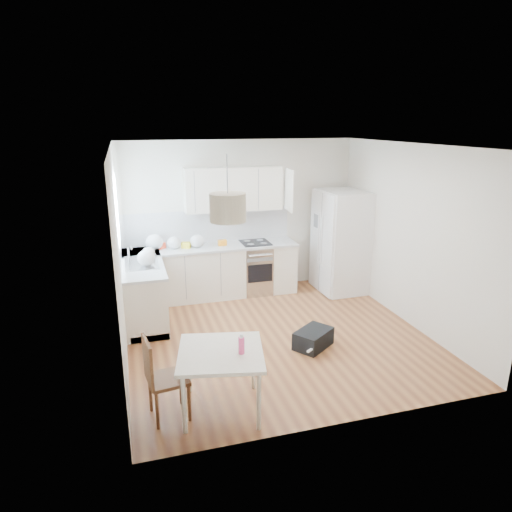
{
  "coord_description": "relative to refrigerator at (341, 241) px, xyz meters",
  "views": [
    {
      "loc": [
        -1.98,
        -5.72,
        3.01
      ],
      "look_at": [
        -0.2,
        0.4,
        1.11
      ],
      "focal_mm": 32.0,
      "sensor_mm": 36.0,
      "label": 1
    }
  ],
  "objects": [
    {
      "name": "floor",
      "position": [
        -1.72,
        -1.49,
        -0.92
      ],
      "size": [
        4.2,
        4.2,
        0.0
      ],
      "primitive_type": "plane",
      "color": "brown",
      "rests_on": "ground"
    },
    {
      "name": "ceiling",
      "position": [
        -1.72,
        -1.49,
        1.78
      ],
      "size": [
        4.2,
        4.2,
        0.0
      ],
      "primitive_type": "plane",
      "rotation": [
        3.14,
        0.0,
        0.0
      ],
      "color": "white",
      "rests_on": "wall_back"
    },
    {
      "name": "wall_back",
      "position": [
        -1.72,
        0.61,
        0.43
      ],
      "size": [
        4.2,
        0.0,
        4.2
      ],
      "primitive_type": "plane",
      "rotation": [
        1.57,
        0.0,
        0.0
      ],
      "color": "silver",
      "rests_on": "floor"
    },
    {
      "name": "wall_left",
      "position": [
        -3.82,
        -1.49,
        0.43
      ],
      "size": [
        0.0,
        4.2,
        4.2
      ],
      "primitive_type": "plane",
      "rotation": [
        1.57,
        0.0,
        1.57
      ],
      "color": "silver",
      "rests_on": "floor"
    },
    {
      "name": "wall_right",
      "position": [
        0.38,
        -1.49,
        0.43
      ],
      "size": [
        0.0,
        4.2,
        4.2
      ],
      "primitive_type": "plane",
      "rotation": [
        1.57,
        0.0,
        -1.57
      ],
      "color": "silver",
      "rests_on": "floor"
    },
    {
      "name": "window_glassblock",
      "position": [
        -3.81,
        -0.34,
        0.83
      ],
      "size": [
        0.02,
        1.0,
        1.0
      ],
      "primitive_type": "cube",
      "color": "#BFE0F9",
      "rests_on": "wall_left"
    },
    {
      "name": "cabinets_back",
      "position": [
        -2.32,
        0.31,
        -0.48
      ],
      "size": [
        3.0,
        0.6,
        0.88
      ],
      "primitive_type": "cube",
      "color": "white",
      "rests_on": "floor"
    },
    {
      "name": "cabinets_left",
      "position": [
        -3.52,
        -0.29,
        -0.48
      ],
      "size": [
        0.6,
        1.8,
        0.88
      ],
      "primitive_type": "cube",
      "color": "white",
      "rests_on": "floor"
    },
    {
      "name": "counter_back",
      "position": [
        -2.32,
        0.31,
        -0.02
      ],
      "size": [
        3.02,
        0.64,
        0.04
      ],
      "primitive_type": "cube",
      "color": "#B5B8BA",
      "rests_on": "cabinets_back"
    },
    {
      "name": "counter_left",
      "position": [
        -3.52,
        -0.29,
        -0.02
      ],
      "size": [
        0.64,
        1.82,
        0.04
      ],
      "primitive_type": "cube",
      "color": "#B5B8BA",
      "rests_on": "cabinets_left"
    },
    {
      "name": "backsplash_back",
      "position": [
        -2.32,
        0.61,
        0.29
      ],
      "size": [
        3.0,
        0.01,
        0.58
      ],
      "primitive_type": "cube",
      "color": "silver",
      "rests_on": "wall_back"
    },
    {
      "name": "backsplash_left",
      "position": [
        -3.82,
        -0.29,
        0.29
      ],
      "size": [
        0.01,
        1.8,
        0.58
      ],
      "primitive_type": "cube",
      "color": "silver",
      "rests_on": "wall_left"
    },
    {
      "name": "upper_cabinets",
      "position": [
        -1.87,
        0.45,
        0.96
      ],
      "size": [
        1.7,
        0.32,
        0.75
      ],
      "primitive_type": "cube",
      "color": "white",
      "rests_on": "wall_back"
    },
    {
      "name": "range_oven",
      "position": [
        -1.52,
        0.31,
        -0.48
      ],
      "size": [
        0.5,
        0.61,
        0.88
      ],
      "primitive_type": null,
      "color": "#B5B7BA",
      "rests_on": "floor"
    },
    {
      "name": "sink",
      "position": [
        -3.52,
        -0.34,
        -0.0
      ],
      "size": [
        0.5,
        0.8,
        0.16
      ],
      "primitive_type": null,
      "color": "#B5B7BA",
      "rests_on": "counter_left"
    },
    {
      "name": "refrigerator",
      "position": [
        0.0,
        0.0,
        0.0
      ],
      "size": [
        0.9,
        0.94,
        1.83
      ],
      "primitive_type": null,
      "rotation": [
        0.0,
        0.0,
        0.02
      ],
      "color": "white",
      "rests_on": "floor"
    },
    {
      "name": "dining_table",
      "position": [
        -2.86,
        -2.99,
        -0.3
      ],
      "size": [
        1.04,
        1.04,
        0.69
      ],
      "rotation": [
        0.0,
        0.0,
        -0.21
      ],
      "color": "beige",
      "rests_on": "floor"
    },
    {
      "name": "dining_chair",
      "position": [
        -3.41,
        -2.96,
        -0.45
      ],
      "size": [
        0.44,
        0.44,
        0.92
      ],
      "primitive_type": null,
      "rotation": [
        0.0,
        0.0,
        0.14
      ],
      "color": "#4B2916",
      "rests_on": "floor"
    },
    {
      "name": "drink_bottle",
      "position": [
        -2.66,
        -3.1,
        -0.11
      ],
      "size": [
        0.06,
        0.06,
        0.22
      ],
      "primitive_type": "cylinder",
      "rotation": [
        0.0,
        0.0,
        -0.03
      ],
      "color": "#EC4182",
      "rests_on": "dining_table"
    },
    {
      "name": "gym_bag",
      "position": [
        -1.35,
        -1.96,
        -0.79
      ],
      "size": [
        0.64,
        0.6,
        0.25
      ],
      "primitive_type": "cube",
      "rotation": [
        0.0,
        0.0,
        0.62
      ],
      "color": "black",
      "rests_on": "floor"
    },
    {
      "name": "pendant_lamp",
      "position": [
        -2.72,
        -2.84,
        1.26
      ],
      "size": [
        0.39,
        0.39,
        0.28
      ],
      "primitive_type": "cylinder",
      "rotation": [
        0.0,
        0.0,
        0.07
      ],
      "color": "#BBAE8F",
      "rests_on": "ceiling"
    },
    {
      "name": "grocery_bag_a",
      "position": [
        -3.27,
        0.36,
        0.14
      ],
      "size": [
        0.29,
        0.25,
        0.26
      ],
      "primitive_type": "ellipsoid",
      "color": "white",
      "rests_on": "counter_back"
    },
    {
      "name": "grocery_bag_b",
      "position": [
        -2.95,
        0.32,
        0.11
      ],
      "size": [
        0.23,
        0.2,
        0.21
      ],
      "primitive_type": "ellipsoid",
      "color": "white",
      "rests_on": "counter_back"
    },
    {
      "name": "grocery_bag_c",
      "position": [
        -2.56,
        0.31,
        0.11
      ],
      "size": [
        0.24,
        0.21,
        0.22
      ],
      "primitive_type": "ellipsoid",
      "color": "white",
      "rests_on": "counter_back"
    },
    {
      "name": "grocery_bag_d",
      "position": [
        -3.4,
        -0.1,
        0.09
      ],
      "size": [
        0.2,
        0.17,
        0.18
      ],
      "primitive_type": "ellipsoid",
      "color": "white",
      "rests_on": "counter_back"
    },
    {
      "name": "grocery_bag_e",
      "position": [
        -3.46,
        -0.49,
        0.12
      ],
      "size": [
        0.26,
        0.22,
        0.24
      ],
      "primitive_type": "ellipsoid",
      "color": "white",
      "rests_on": "counter_left"
    },
    {
      "name": "snack_orange",
      "position": [
        -2.12,
        0.31,
        0.05
      ],
      "size": [
        0.15,
        0.1,
        0.1
      ],
      "primitive_type": "cube",
      "rotation": [
        0.0,
        0.0,
        0.06
      ],
      "color": "orange",
      "rests_on": "counter_back"
    },
    {
      "name": "snack_yellow",
      "position": [
        -2.75,
        0.32,
        0.05
      ],
      "size": [
        0.17,
        0.15,
        0.1
      ],
      "primitive_type": "cube",
      "rotation": [
        0.0,
        0.0,
        -0.44
      ],
      "color": "gold",
      "rests_on": "counter_back"
    },
    {
      "name": "snack_red",
      "position": [
        -3.16,
        0.41,
        0.05
      ],
      "size": [
        0.17,
        0.16,
        0.1
      ],
      "primitive_type": "cube",
      "rotation": [
        0.0,
        0.0,
        0.66
      ],
      "color": "red",
      "rests_on": "counter_back"
    }
  ]
}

